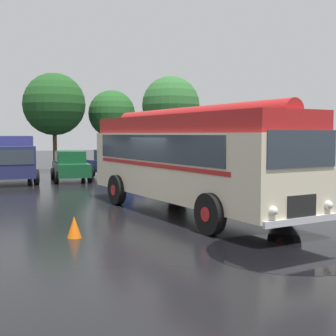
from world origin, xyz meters
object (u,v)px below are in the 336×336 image
object	(u,v)px
car_near_left	(70,166)
vintage_bus	(189,156)
box_van	(12,157)
traffic_cone	(74,227)
car_mid_left	(114,164)

from	to	relation	value
car_near_left	vintage_bus	bearing A→B (deg)	-86.90
car_near_left	box_van	world-z (taller)	box_van
vintage_bus	traffic_cone	xyz separation A→B (m)	(-4.36, -1.90, -1.62)
car_near_left	traffic_cone	bearing A→B (deg)	-104.48
car_near_left	car_mid_left	size ratio (longest dim) A/B	1.00
car_mid_left	box_van	world-z (taller)	box_van
traffic_cone	car_mid_left	bearing A→B (deg)	66.36
vintage_bus	box_van	distance (m)	13.78
car_mid_left	box_van	distance (m)	5.77
vintage_bus	box_van	xyz separation A→B (m)	(-3.65, 13.28, -0.53)
car_mid_left	traffic_cone	size ratio (longest dim) A/B	8.00
car_mid_left	box_van	size ratio (longest dim) A/B	0.74
vintage_bus	car_near_left	xyz separation A→B (m)	(-0.67, 12.38, -1.05)
traffic_cone	vintage_bus	bearing A→B (deg)	23.59
car_near_left	car_mid_left	xyz separation A→B (m)	(2.76, 0.44, 0.00)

